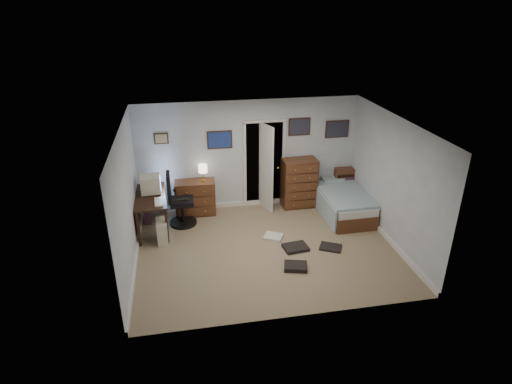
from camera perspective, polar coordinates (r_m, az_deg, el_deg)
floor at (r=8.47m, az=1.38°, el=-7.60°), size 5.00×4.00×0.02m
computer_desk at (r=9.12m, az=-14.41°, el=-1.58°), size 0.70×1.39×0.78m
crt_monitor at (r=9.10m, az=-13.89°, el=1.01°), size 0.42×0.40×0.38m
keyboard at (r=8.71m, az=-12.86°, el=-1.29°), size 0.18×0.42×0.03m
pc_tower at (r=8.78m, az=-12.41°, el=-5.13°), size 0.24×0.45×0.47m
office_chair at (r=9.26m, az=-10.25°, el=-1.72°), size 0.58×0.59×1.19m
media_stack at (r=9.48m, az=-14.34°, el=-2.19°), size 0.14×0.14×0.71m
low_dresser at (r=9.71m, az=-8.08°, el=-0.74°), size 0.90×0.48×0.78m
table_lamp at (r=9.45m, az=-7.11°, el=3.04°), size 0.20×0.20×0.38m
doorway at (r=10.10m, az=0.74°, el=4.28°), size 0.96×1.12×2.05m
tall_dresser at (r=9.96m, az=5.75°, el=1.21°), size 0.80×0.49×1.15m
headboard_bookcase at (r=10.56m, az=12.72°, el=1.23°), size 0.90×0.26×0.80m
bed at (r=9.85m, az=11.37°, el=-1.29°), size 1.02×1.85×0.60m
wall_posters at (r=9.63m, az=2.42°, el=7.93°), size 4.38×0.04×0.60m
floor_clutter at (r=8.36m, az=5.52°, el=-7.86°), size 1.51×1.56×0.08m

